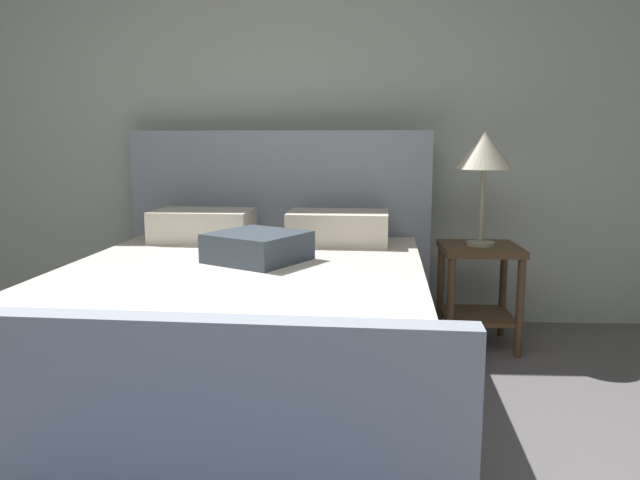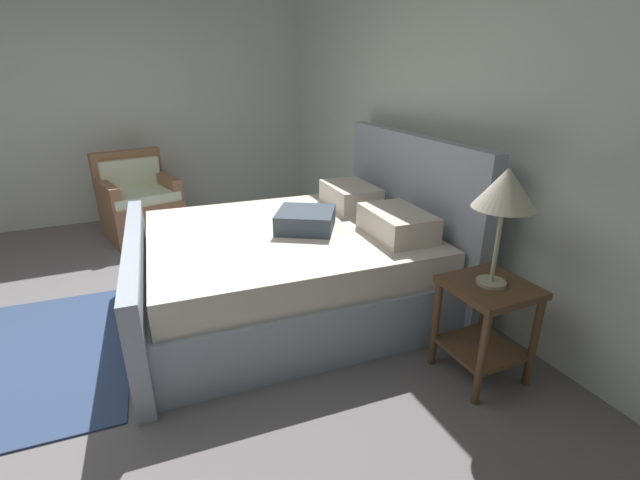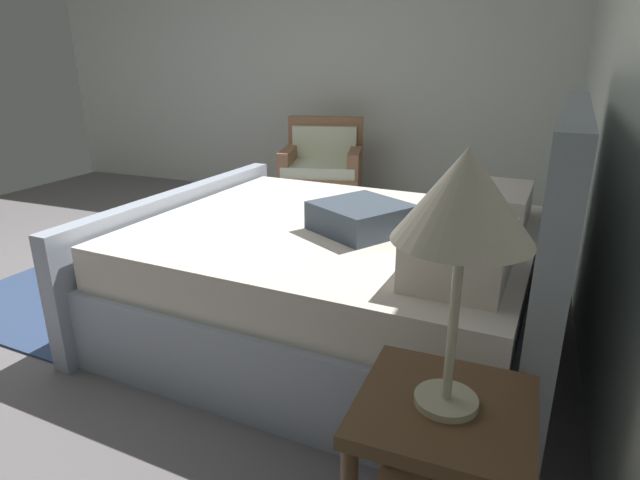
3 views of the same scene
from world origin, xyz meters
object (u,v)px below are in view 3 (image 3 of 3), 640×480
object	(u,v)px
bed	(348,275)
armchair	(322,179)
table_lamp_right	(465,201)
nightstand_right	(440,466)

from	to	relation	value
bed	armchair	xyz separation A→B (m)	(-2.12, -1.00, -0.00)
armchair	bed	bearing A→B (deg)	25.17
table_lamp_right	armchair	xyz separation A→B (m)	(-3.37, -1.69, -0.78)
nightstand_right	armchair	bearing A→B (deg)	-153.35
bed	nightstand_right	distance (m)	1.43
bed	armchair	distance (m)	2.34
nightstand_right	table_lamp_right	bearing A→B (deg)	0.00
nightstand_right	bed	bearing A→B (deg)	-150.93
bed	nightstand_right	xyz separation A→B (m)	(1.25, 0.69, 0.05)
table_lamp_right	armchair	distance (m)	3.85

